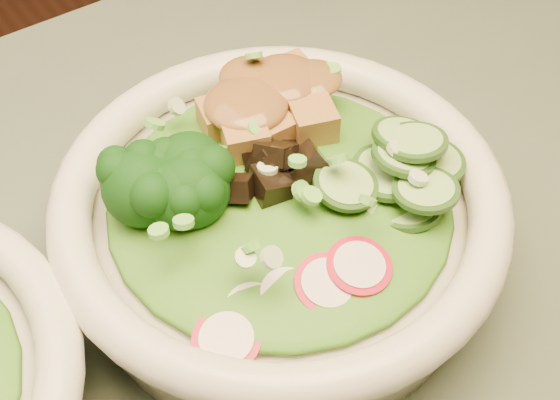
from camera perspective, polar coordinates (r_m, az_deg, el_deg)
salad_bowl at (r=0.48m, az=-0.00°, el=-1.56°), size 0.28×0.28×0.07m
lettuce_bed at (r=0.47m, az=-0.00°, el=0.08°), size 0.21×0.21×0.02m
broccoli_florets at (r=0.45m, az=-8.01°, el=0.20°), size 0.10×0.09×0.05m
radish_slices at (r=0.42m, az=1.97°, el=-6.37°), size 0.12×0.07×0.02m
cucumber_slices at (r=0.47m, az=8.10°, el=1.99°), size 0.09×0.09×0.04m
mushroom_heap at (r=0.46m, az=-0.26°, el=2.40°), size 0.09×0.09×0.04m
tofu_cubes at (r=0.50m, az=-1.06°, el=6.54°), size 0.10×0.08×0.04m
peanut_sauce at (r=0.49m, az=-1.08°, el=7.67°), size 0.07×0.06×0.02m
scallion_garnish at (r=0.45m, az=-0.00°, el=2.15°), size 0.20×0.20×0.02m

